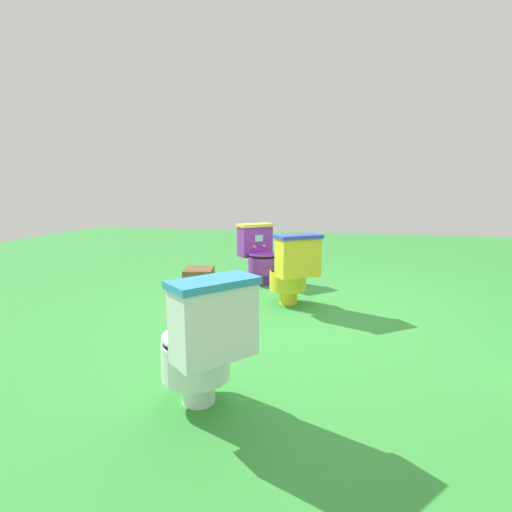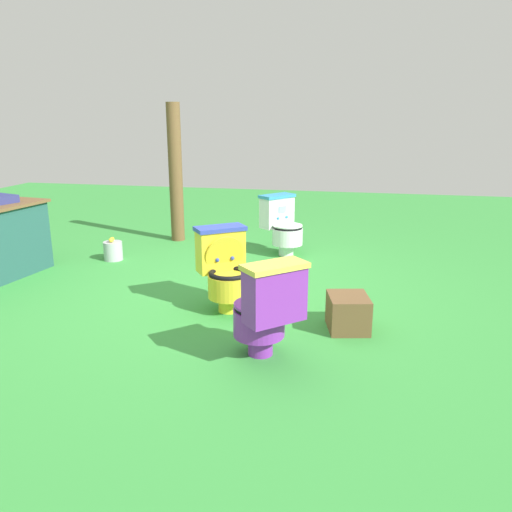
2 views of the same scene
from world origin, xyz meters
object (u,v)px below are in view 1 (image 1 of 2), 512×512
Objects in this scene: toilet_purple at (259,253)px; toilet_yellow at (292,269)px; small_crate at (199,281)px; toilet_white at (204,342)px.

toilet_yellow is at bearing 78.32° from toilet_purple.
toilet_yellow is 1.13m from small_crate.
toilet_purple and toilet_yellow have the same top height.
small_crate is (0.63, -0.55, -0.23)m from toilet_purple.
toilet_yellow is at bearing 77.55° from small_crate.
small_crate is (-0.24, -1.08, -0.23)m from toilet_yellow.
toilet_purple is at bearing 46.47° from toilet_white.
toilet_purple is 1.00× the size of toilet_white.
toilet_white is (2.79, 0.32, 0.00)m from toilet_purple.
small_crate is at bearing 5.84° from toilet_purple.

